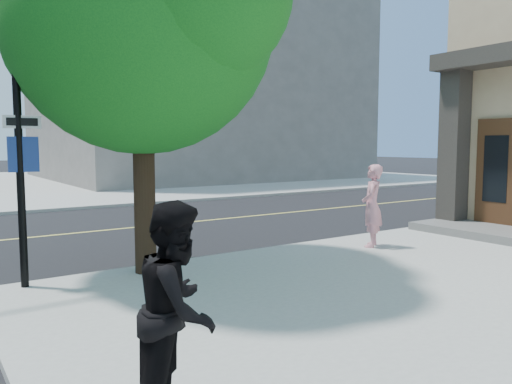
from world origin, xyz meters
TOP-DOWN VIEW (x-y plane):
  - ground at (0.00, 0.00)m, footprint 140.00×140.00m
  - road_ew at (0.00, 4.50)m, footprint 140.00×9.00m
  - sidewalk_ne at (13.50, 21.50)m, footprint 29.00×25.00m
  - filler_ne at (14.00, 22.00)m, footprint 18.00×16.00m
  - man_on_phone at (6.07, -1.14)m, footprint 0.73×0.69m
  - pedestrian at (0.00, -4.77)m, footprint 1.01×1.02m

SIDE VIEW (x-z plane):
  - ground at x=0.00m, z-range 0.00..0.00m
  - road_ew at x=0.00m, z-range 0.00..0.01m
  - sidewalk_ne at x=13.50m, z-range 0.00..0.12m
  - pedestrian at x=0.00m, z-range 0.12..1.78m
  - man_on_phone at x=6.07m, z-range 0.12..1.80m
  - filler_ne at x=14.00m, z-range 0.12..14.12m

